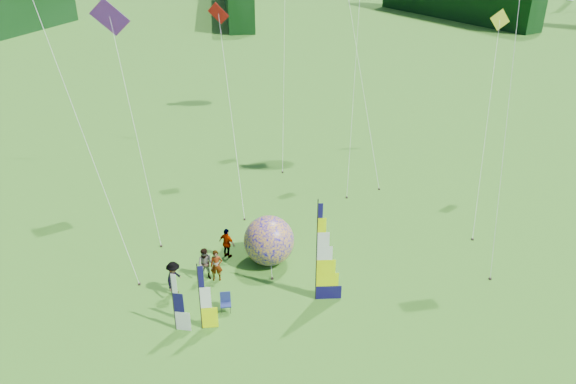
{
  "coord_description": "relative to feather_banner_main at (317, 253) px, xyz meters",
  "views": [
    {
      "loc": [
        -3.94,
        -19.46,
        17.57
      ],
      "look_at": [
        -1.0,
        4.0,
        5.5
      ],
      "focal_mm": 35.0,
      "sensor_mm": 36.0,
      "label": 1
    }
  ],
  "objects": [
    {
      "name": "kite_rainbow_delta",
      "position": [
        -9.3,
        10.02,
        4.04
      ],
      "size": [
        7.79,
        12.85,
        13.54
      ],
      "primitive_type": null,
      "rotation": [
        0.0,
        0.0,
        -0.1
      ],
      "color": "red",
      "rests_on": "ground"
    },
    {
      "name": "small_kite_red",
      "position": [
        -3.52,
        13.26,
        3.4
      ],
      "size": [
        7.83,
        12.67,
        12.26
      ],
      "primitive_type": null,
      "rotation": [
        0.0,
        0.0,
        -0.39
      ],
      "color": "red",
      "rests_on": "ground"
    },
    {
      "name": "spectator_a",
      "position": [
        -4.86,
        2.29,
        -1.85
      ],
      "size": [
        0.67,
        0.46,
        1.76
      ],
      "primitive_type": "imported",
      "rotation": [
        0.0,
        0.0,
        -0.06
      ],
      "color": "#66594C",
      "rests_on": "ground"
    },
    {
      "name": "small_kite_yellow",
      "position": [
        12.17,
        8.86,
        3.38
      ],
      "size": [
        8.42,
        12.43,
        12.22
      ],
      "primitive_type": null,
      "rotation": [
        0.0,
        0.0,
        0.17
      ],
      "color": "yellow",
      "rests_on": "ground"
    },
    {
      "name": "bol_inflatable",
      "position": [
        -1.98,
        3.6,
        -1.35
      ],
      "size": [
        3.64,
        3.64,
        2.75
      ],
      "primitive_type": "sphere",
      "rotation": [
        0.0,
        0.0,
        -0.42
      ],
      "color": "#040093",
      "rests_on": "ground"
    },
    {
      "name": "kite_parafoil",
      "position": [
        10.51,
        3.88,
        7.16
      ],
      "size": [
        6.75,
        10.9,
        19.79
      ],
      "primitive_type": null,
      "rotation": [
        0.0,
        0.0,
        -0.1
      ],
      "color": "#CA1100",
      "rests_on": "ground"
    },
    {
      "name": "small_kite_pink",
      "position": [
        -11.55,
        6.27,
        5.84
      ],
      "size": [
        11.2,
        12.51,
        17.14
      ],
      "primitive_type": null,
      "rotation": [
        0.0,
        0.0,
        0.42
      ],
      "color": "#FB3BAB",
      "rests_on": "ground"
    },
    {
      "name": "small_kite_orange",
      "position": [
        5.17,
        15.04,
        6.64
      ],
      "size": [
        4.94,
        11.38,
        18.74
      ],
      "primitive_type": null,
      "rotation": [
        0.0,
        0.0,
        0.02
      ],
      "color": "orange",
      "rests_on": "ground"
    },
    {
      "name": "side_banner_far",
      "position": [
        -6.81,
        -1.41,
        -1.16
      ],
      "size": [
        0.92,
        0.36,
        3.14
      ],
      "primitive_type": null,
      "rotation": [
        0.0,
        0.0,
        -0.29
      ],
      "color": "white",
      "rests_on": "ground"
    },
    {
      "name": "spectator_c",
      "position": [
        -6.98,
        1.32,
        -1.79
      ],
      "size": [
        0.85,
        1.3,
        1.89
      ],
      "primitive_type": "imported",
      "rotation": [
        0.0,
        0.0,
        1.21
      ],
      "color": "#66594C",
      "rests_on": "ground"
    },
    {
      "name": "small_kite_green",
      "position": [
        0.8,
        19.77,
        5.25
      ],
      "size": [
        5.99,
        12.52,
        15.97
      ],
      "primitive_type": null,
      "rotation": [
        0.0,
        0.0,
        -0.17
      ],
      "color": "#40C46A",
      "rests_on": "ground"
    },
    {
      "name": "spectator_d",
      "position": [
        -4.25,
        4.36,
        -1.83
      ],
      "size": [
        1.08,
        1.02,
        1.8
      ],
      "primitive_type": "imported",
      "rotation": [
        0.0,
        0.0,
        2.42
      ],
      "color": "#66594C",
      "rests_on": "ground"
    },
    {
      "name": "kite_whale",
      "position": [
        5.9,
        17.81,
        6.33
      ],
      "size": [
        10.6,
        16.82,
        18.12
      ],
      "primitive_type": null,
      "rotation": [
        0.0,
        0.0,
        0.4
      ],
      "color": "black",
      "rests_on": "ground"
    },
    {
      "name": "treeline_ring",
      "position": [
        -0.23,
        -2.79,
        1.27
      ],
      "size": [
        210.0,
        210.0,
        8.0
      ],
      "primitive_type": null,
      "color": "black",
      "rests_on": "ground"
    },
    {
      "name": "side_banner_left",
      "position": [
        -5.61,
        -1.48,
        -0.99
      ],
      "size": [
        0.97,
        0.12,
        3.48
      ],
      "primitive_type": null,
      "rotation": [
        0.0,
        0.0,
        -0.02
      ],
      "color": "#EAFF00",
      "rests_on": "ground"
    },
    {
      "name": "spectator_b",
      "position": [
        -5.41,
        2.44,
        -1.82
      ],
      "size": [
        0.96,
        0.64,
        1.82
      ],
      "primitive_type": "imported",
      "rotation": [
        0.0,
        0.0,
        -0.25
      ],
      "color": "#66594C",
      "rests_on": "ground"
    },
    {
      "name": "ground",
      "position": [
        -0.23,
        -2.79,
        -2.73
      ],
      "size": [
        220.0,
        220.0,
        0.0
      ],
      "primitive_type": "plane",
      "color": "#3B841E",
      "rests_on": "ground"
    },
    {
      "name": "camp_chair",
      "position": [
        -4.46,
        -0.38,
        -2.24
      ],
      "size": [
        0.56,
        0.56,
        0.97
      ],
      "primitive_type": null,
      "rotation": [
        0.0,
        0.0,
        0.01
      ],
      "color": "navy",
      "rests_on": "ground"
    },
    {
      "name": "feather_banner_main",
      "position": [
        0.0,
        0.0,
        0.0
      ],
      "size": [
        1.47,
        0.21,
        5.46
      ],
      "primitive_type": null,
      "rotation": [
        0.0,
        0.0,
        -0.08
      ],
      "color": "#120C4A",
      "rests_on": "ground"
    }
  ]
}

